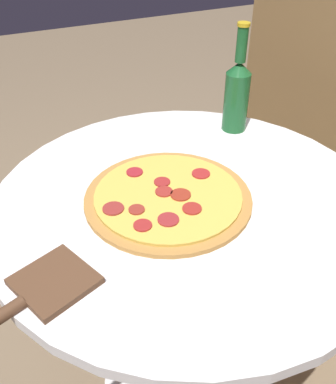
{
  "coord_description": "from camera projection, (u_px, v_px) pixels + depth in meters",
  "views": [
    {
      "loc": [
        0.64,
        -0.35,
        1.27
      ],
      "look_at": [
        -0.01,
        -0.04,
        0.74
      ],
      "focal_mm": 40.0,
      "sensor_mm": 36.0,
      "label": 1
    }
  ],
  "objects": [
    {
      "name": "pizza_paddle",
      "position": [
        35.0,
        294.0,
        0.69
      ],
      "size": [
        0.16,
        0.26,
        0.02
      ],
      "rotation": [
        0.0,
        0.0,
        -1.21
      ],
      "color": "brown",
      "rests_on": "table"
    },
    {
      "name": "beer_bottle",
      "position": [
        237.0,
        92.0,
        1.09
      ],
      "size": [
        0.06,
        0.06,
        0.28
      ],
      "color": "#195628",
      "rests_on": "table"
    },
    {
      "name": "ground_plane",
      "position": [
        181.0,
        381.0,
        1.33
      ],
      "size": [
        8.0,
        8.0,
        0.0
      ],
      "primitive_type": "plane",
      "color": "#7A664C"
    },
    {
      "name": "pizza",
      "position": [
        168.0,
        197.0,
        0.89
      ],
      "size": [
        0.35,
        0.35,
        0.02
      ],
      "color": "#B77F3D",
      "rests_on": "table"
    },
    {
      "name": "table",
      "position": [
        185.0,
        267.0,
        1.03
      ],
      "size": [
        0.83,
        0.83,
        0.72
      ],
      "color": "white",
      "rests_on": "ground_plane"
    }
  ]
}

